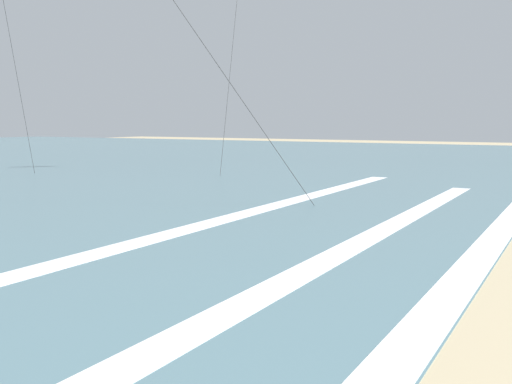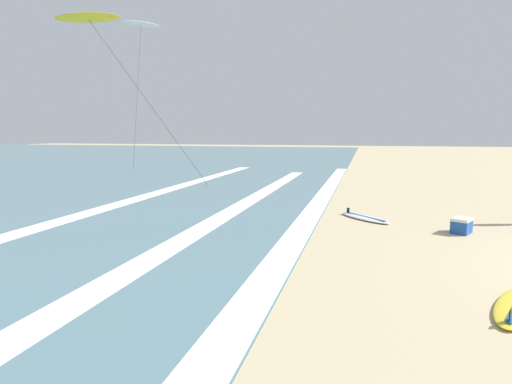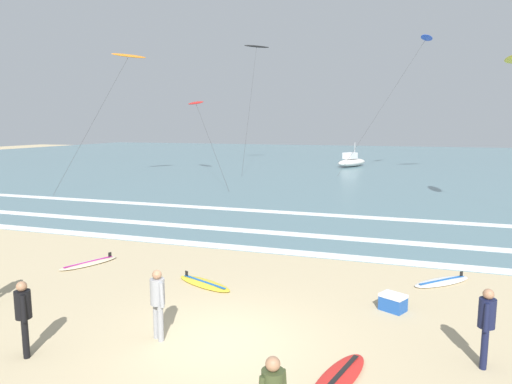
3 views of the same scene
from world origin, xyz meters
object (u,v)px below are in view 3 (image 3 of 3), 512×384
(surfboard_right_spare, at_px, (89,263))
(kite_black_mid_center, at_px, (257,47))
(kite_blue_far_left, at_px, (426,39))
(surfboard_foreground_flat, at_px, (204,283))
(surfboard_left_pile, at_px, (338,378))
(surfer_left_far, at_px, (486,321))
(surfer_left_near, at_px, (158,298))
(surfboard_near_water, at_px, (442,282))
(cooler_box, at_px, (393,302))
(surfer_right_near, at_px, (23,312))
(offshore_boat, at_px, (351,162))
(kite_red_low_near, at_px, (196,103))
(kite_orange_distant_high, at_px, (129,56))

(surfboard_right_spare, relative_size, kite_black_mid_center, 0.15)
(kite_blue_far_left, bearing_deg, surfboard_foreground_flat, -100.26)
(surfboard_left_pile, height_order, kite_black_mid_center, kite_black_mid_center)
(kite_blue_far_left, bearing_deg, kite_black_mid_center, 166.73)
(kite_blue_far_left, bearing_deg, surfer_left_far, -89.04)
(surfer_left_near, relative_size, kite_blue_far_left, 0.12)
(surfboard_near_water, distance_m, cooler_box, 2.95)
(surfer_left_near, distance_m, surfboard_near_water, 8.65)
(surfer_right_near, distance_m, offshore_boat, 46.05)
(kite_red_low_near, bearing_deg, offshore_boat, 41.30)
(surfboard_near_water, bearing_deg, surfboard_foreground_flat, -160.32)
(surfer_left_far, distance_m, surfboard_left_pile, 3.12)
(kite_black_mid_center, bearing_deg, surfer_left_near, -74.34)
(offshore_boat, bearing_deg, kite_red_low_near, -138.70)
(surfboard_foreground_flat, distance_m, kite_red_low_near, 33.03)
(surfer_left_near, distance_m, surfboard_right_spare, 6.68)
(surfboard_left_pile, bearing_deg, surfboard_right_spare, 153.56)
(surfer_left_near, bearing_deg, kite_blue_far_left, 81.39)
(surfboard_left_pile, bearing_deg, surfer_left_far, 27.82)
(kite_black_mid_center, relative_size, kite_orange_distant_high, 1.24)
(surfer_left_far, relative_size, kite_blue_far_left, 0.12)
(surfer_right_near, distance_m, kite_orange_distant_high, 33.52)
(surfer_right_near, relative_size, kite_red_low_near, 0.13)
(surfboard_right_spare, bearing_deg, surfer_right_near, -62.79)
(surfer_left_far, distance_m, offshore_boat, 44.23)
(kite_orange_distant_high, bearing_deg, kite_blue_far_left, 29.04)
(surfboard_right_spare, xyz_separation_m, kite_orange_distant_high, (-12.83, 22.35, 10.39))
(surfboard_foreground_flat, bearing_deg, surfboard_near_water, 19.68)
(surfboard_left_pile, distance_m, kite_orange_distant_high, 36.29)
(kite_orange_distant_high, bearing_deg, surfer_left_near, -55.87)
(kite_red_low_near, bearing_deg, surfboard_foreground_flat, -64.00)
(surfer_left_far, height_order, surfboard_left_pile, surfer_left_far)
(surfer_right_near, height_order, surfer_left_far, same)
(kite_red_low_near, height_order, kite_blue_far_left, kite_blue_far_left)
(surfer_left_near, distance_m, surfboard_left_pile, 4.16)
(kite_black_mid_center, relative_size, cooler_box, 19.46)
(surfboard_right_spare, xyz_separation_m, kite_blue_far_left, (11.17, 35.67, 12.73))
(surfer_right_near, height_order, offshore_boat, offshore_boat)
(surfboard_right_spare, bearing_deg, kite_orange_distant_high, 119.86)
(kite_red_low_near, bearing_deg, surfboard_near_water, -51.89)
(kite_red_low_near, bearing_deg, cooler_box, -56.23)
(surfboard_right_spare, height_order, cooler_box, cooler_box)
(surfer_left_near, height_order, surfboard_near_water, surfer_left_near)
(surfboard_near_water, relative_size, cooler_box, 2.57)
(kite_black_mid_center, height_order, kite_orange_distant_high, kite_black_mid_center)
(surfboard_near_water, bearing_deg, kite_orange_distant_high, 139.63)
(surfer_left_far, xyz_separation_m, kite_blue_far_left, (-0.65, 38.84, 11.82))
(surfer_left_near, xyz_separation_m, kite_red_low_near, (-14.72, 32.63, 5.78))
(kite_black_mid_center, distance_m, kite_blue_far_left, 18.94)
(surfer_left_near, xyz_separation_m, surfboard_right_spare, (-5.14, 4.17, -0.91))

